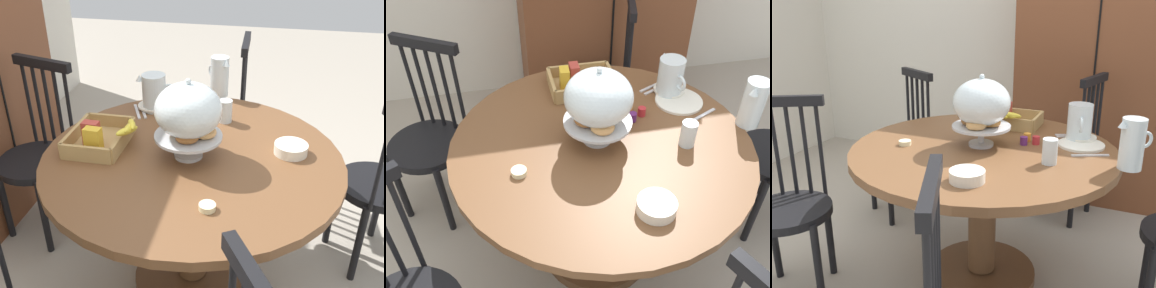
# 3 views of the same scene
# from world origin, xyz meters

# --- Properties ---
(ground_plane) EXTENTS (10.00, 10.00, 0.00)m
(ground_plane) POSITION_xyz_m (0.00, 0.00, 0.00)
(ground_plane) COLOR #A89E8E
(dining_table) EXTENTS (1.26, 1.26, 0.74)m
(dining_table) POSITION_xyz_m (-0.03, 0.13, 0.54)
(dining_table) COLOR brown
(dining_table) RESTS_ON ground_plane
(windsor_chair_far_side) EXTENTS (0.42, 0.42, 0.97)m
(windsor_chair_far_side) POSITION_xyz_m (0.23, 1.02, 0.45)
(windsor_chair_far_side) COLOR black
(windsor_chair_far_side) RESTS_ON ground_plane
(windsor_chair_host_seat) EXTENTS (0.46, 0.46, 0.97)m
(windsor_chair_host_seat) POSITION_xyz_m (-0.81, 0.63, 0.45)
(windsor_chair_host_seat) COLOR black
(windsor_chair_host_seat) RESTS_ON ground_plane
(pastry_stand_with_dome) EXTENTS (0.28, 0.28, 0.34)m
(pastry_stand_with_dome) POSITION_xyz_m (-0.04, 0.14, 0.94)
(pastry_stand_with_dome) COLOR silver
(pastry_stand_with_dome) RESTS_ON dining_table
(orange_juice_pitcher) EXTENTS (0.15, 0.14, 0.21)m
(orange_juice_pitcher) POSITION_xyz_m (0.62, 0.11, 0.84)
(orange_juice_pitcher) COLOR silver
(orange_juice_pitcher) RESTS_ON dining_table
(milk_pitcher) EXTENTS (0.12, 0.20, 0.19)m
(milk_pitcher) POSITION_xyz_m (0.37, 0.40, 0.82)
(milk_pitcher) COLOR silver
(milk_pitcher) RESTS_ON dining_table
(cereal_basket) EXTENTS (0.32, 0.30, 0.12)m
(cereal_basket) POSITION_xyz_m (-0.03, 0.52, 0.78)
(cereal_basket) COLOR tan
(cereal_basket) RESTS_ON dining_table
(china_plate_large) EXTENTS (0.22, 0.22, 0.01)m
(china_plate_large) POSITION_xyz_m (0.40, 0.32, 0.75)
(china_plate_large) COLOR white
(china_plate_large) RESTS_ON dining_table
(china_plate_small) EXTENTS (0.15, 0.15, 0.01)m
(china_plate_small) POSITION_xyz_m (0.38, 0.41, 0.76)
(china_plate_small) COLOR white
(china_plate_small) RESTS_ON china_plate_large
(cereal_bowl) EXTENTS (0.14, 0.14, 0.04)m
(cereal_bowl) POSITION_xyz_m (0.06, -0.28, 0.76)
(cereal_bowl) COLOR white
(cereal_bowl) RESTS_ON dining_table
(drinking_glass) EXTENTS (0.06, 0.06, 0.11)m
(drinking_glass) POSITION_xyz_m (0.31, 0.03, 0.80)
(drinking_glass) COLOR silver
(drinking_glass) RESTS_ON dining_table
(butter_dish) EXTENTS (0.06, 0.06, 0.02)m
(butter_dish) POSITION_xyz_m (-0.38, 0.00, 0.75)
(butter_dish) COLOR beige
(butter_dish) RESTS_ON dining_table
(jam_jar_strawberry) EXTENTS (0.04, 0.04, 0.04)m
(jam_jar_strawberry) POSITION_xyz_m (0.19, 0.26, 0.76)
(jam_jar_strawberry) COLOR #B7282D
(jam_jar_strawberry) RESTS_ON dining_table
(jam_jar_apricot) EXTENTS (0.04, 0.04, 0.04)m
(jam_jar_apricot) POSITION_xyz_m (0.14, 0.29, 0.76)
(jam_jar_apricot) COLOR orange
(jam_jar_apricot) RESTS_ON dining_table
(jam_jar_grape) EXTENTS (0.04, 0.04, 0.04)m
(jam_jar_grape) POSITION_xyz_m (0.14, 0.23, 0.76)
(jam_jar_grape) COLOR #5B2366
(jam_jar_grape) RESTS_ON dining_table
(table_knife) EXTENTS (0.16, 0.08, 0.01)m
(table_knife) POSITION_xyz_m (0.34, 0.45, 0.74)
(table_knife) COLOR silver
(table_knife) RESTS_ON dining_table
(dinner_fork) EXTENTS (0.16, 0.08, 0.01)m
(dinner_fork) POSITION_xyz_m (0.33, 0.48, 0.74)
(dinner_fork) COLOR silver
(dinner_fork) RESTS_ON dining_table
(soup_spoon) EXTENTS (0.16, 0.08, 0.01)m
(soup_spoon) POSITION_xyz_m (0.46, 0.20, 0.74)
(soup_spoon) COLOR silver
(soup_spoon) RESTS_ON dining_table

